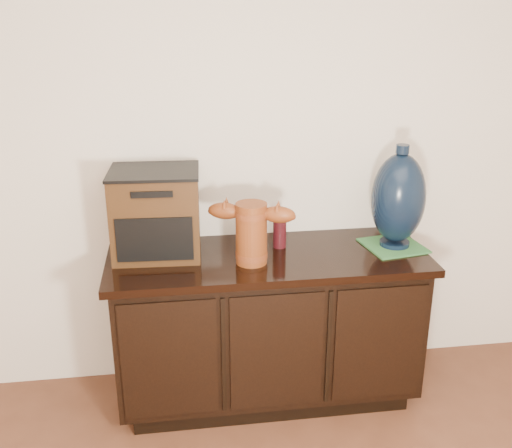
{
  "coord_description": "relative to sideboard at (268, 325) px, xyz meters",
  "views": [
    {
      "loc": [
        -0.41,
        -0.25,
        1.85
      ],
      "look_at": [
        -0.06,
        2.18,
        0.93
      ],
      "focal_mm": 42.0,
      "sensor_mm": 36.0,
      "label": 1
    }
  ],
  "objects": [
    {
      "name": "sideboard",
      "position": [
        0.0,
        0.0,
        0.0
      ],
      "size": [
        1.46,
        0.56,
        0.75
      ],
      "color": "black",
      "rests_on": "ground"
    },
    {
      "name": "terracotta_vessel",
      "position": [
        -0.09,
        -0.07,
        0.52
      ],
      "size": [
        0.39,
        0.2,
        0.28
      ],
      "rotation": [
        0.0,
        0.0,
        -0.35
      ],
      "color": "brown",
      "rests_on": "sideboard"
    },
    {
      "name": "tv_radio",
      "position": [
        -0.5,
        0.09,
        0.57
      ],
      "size": [
        0.41,
        0.34,
        0.4
      ],
      "rotation": [
        0.0,
        0.0,
        -0.05
      ],
      "color": "#3B220E",
      "rests_on": "sideboard"
    },
    {
      "name": "green_mat",
      "position": [
        0.6,
        0.02,
        0.37
      ],
      "size": [
        0.3,
        0.3,
        0.01
      ],
      "primitive_type": "cube",
      "rotation": [
        0.0,
        0.0,
        0.18
      ],
      "color": "#306C35",
      "rests_on": "sideboard"
    },
    {
      "name": "lamp_base",
      "position": [
        0.61,
        0.02,
        0.61
      ],
      "size": [
        0.29,
        0.29,
        0.48
      ],
      "rotation": [
        0.0,
        0.0,
        0.18
      ],
      "color": "black",
      "rests_on": "green_mat"
    },
    {
      "name": "spray_can",
      "position": [
        0.07,
        0.09,
        0.46
      ],
      "size": [
        0.06,
        0.06,
        0.18
      ],
      "color": "#580F17",
      "rests_on": "sideboard"
    }
  ]
}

